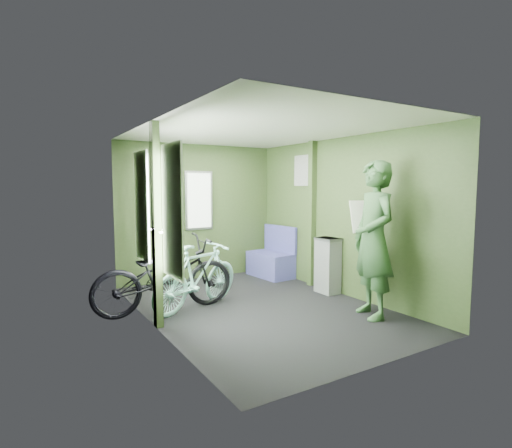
% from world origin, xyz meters
% --- Properties ---
extents(room, '(4.00, 4.02, 2.31)m').
position_xyz_m(room, '(-0.04, 0.04, 1.44)').
color(room, black).
rests_on(room, ground).
extents(bicycle_black, '(1.82, 0.73, 0.99)m').
position_xyz_m(bicycle_black, '(-1.12, 0.47, 0.00)').
color(bicycle_black, black).
rests_on(bicycle_black, ground).
extents(bicycle_mint, '(1.56, 1.04, 0.93)m').
position_xyz_m(bicycle_mint, '(-0.72, 0.36, 0.00)').
color(bicycle_mint, '#9CE4D9').
rests_on(bicycle_mint, ground).
extents(passenger, '(0.65, 0.80, 1.91)m').
position_xyz_m(passenger, '(0.99, -1.01, 0.95)').
color(passenger, '#31572F').
rests_on(passenger, ground).
extents(waste_box, '(0.24, 0.34, 0.83)m').
position_xyz_m(waste_box, '(1.26, 0.11, 0.42)').
color(waste_box, slate).
rests_on(waste_box, ground).
extents(bench_seat, '(0.54, 0.88, 0.89)m').
position_xyz_m(bench_seat, '(1.14, 1.45, 0.26)').
color(bench_seat, navy).
rests_on(bench_seat, ground).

